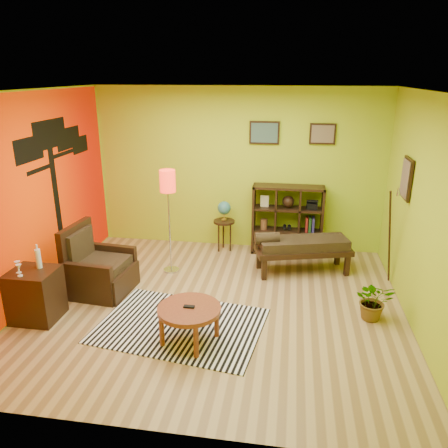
% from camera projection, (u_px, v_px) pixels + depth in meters
% --- Properties ---
extents(ground, '(5.00, 5.00, 0.00)m').
position_uv_depth(ground, '(215.00, 306.00, 5.94)').
color(ground, tan).
rests_on(ground, ground).
extents(room_shell, '(5.04, 4.54, 2.82)m').
position_uv_depth(room_shell, '(207.00, 176.00, 5.37)').
color(room_shell, '#ACCC20').
rests_on(room_shell, ground).
extents(zebra_rug, '(2.18, 1.68, 0.01)m').
position_uv_depth(zebra_rug, '(181.00, 325.00, 5.46)').
color(zebra_rug, white).
rests_on(zebra_rug, ground).
extents(coffee_table, '(0.74, 0.74, 0.47)m').
position_uv_depth(coffee_table, '(189.00, 312.00, 5.02)').
color(coffee_table, brown).
rests_on(coffee_table, ground).
extents(armchair, '(0.88, 0.89, 0.98)m').
position_uv_depth(armchair, '(98.00, 272.00, 6.26)').
color(armchair, black).
rests_on(armchair, ground).
extents(side_cabinet, '(0.57, 0.52, 0.99)m').
position_uv_depth(side_cabinet, '(35.00, 294.00, 5.53)').
color(side_cabinet, black).
rests_on(side_cabinet, ground).
extents(floor_lamp, '(0.25, 0.25, 1.64)m').
position_uv_depth(floor_lamp, '(168.00, 190.00, 6.54)').
color(floor_lamp, silver).
rests_on(floor_lamp, ground).
extents(globe_table, '(0.37, 0.37, 0.90)m').
position_uv_depth(globe_table, '(224.00, 214.00, 7.57)').
color(globe_table, black).
rests_on(globe_table, ground).
extents(cube_shelf, '(1.20, 0.35, 1.20)m').
position_uv_depth(cube_shelf, '(288.00, 220.00, 7.50)').
color(cube_shelf, black).
rests_on(cube_shelf, ground).
extents(bench, '(1.56, 0.90, 0.69)m').
position_uv_depth(bench, '(300.00, 246.00, 6.80)').
color(bench, black).
rests_on(bench, ground).
extents(potted_plant, '(0.48, 0.53, 0.41)m').
position_uv_depth(potted_plant, '(373.00, 304.00, 5.56)').
color(potted_plant, '#26661E').
rests_on(potted_plant, ground).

